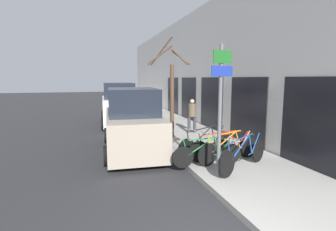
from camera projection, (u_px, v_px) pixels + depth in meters
ground_plane at (122, 128)px, 14.29m from camera, size 80.00×80.00×0.00m
sidewalk_curb at (156, 117)px, 17.67m from camera, size 3.20×32.00×0.15m
building_facade at (181, 70)px, 17.62m from camera, size 0.23×32.00×6.50m
signpost at (220, 105)px, 6.49m from camera, size 0.57×0.11×3.34m
bicycle_0 at (244, 155)px, 7.29m from camera, size 2.17×1.24×0.96m
bicycle_1 at (207, 154)px, 7.55m from camera, size 2.09×0.44×0.86m
bicycle_2 at (230, 149)px, 7.96m from camera, size 2.33×0.69×0.94m
bicycle_3 at (224, 148)px, 8.12m from camera, size 2.37×0.44×0.92m
bicycle_4 at (206, 144)px, 8.50m from camera, size 2.29×1.00×0.99m
parked_car_0 at (132, 123)px, 9.52m from camera, size 2.27×4.88×2.32m
parked_car_1 at (119, 106)px, 14.96m from camera, size 2.17×4.47×2.42m
pedestrian_near at (192, 113)px, 12.18m from camera, size 0.41×0.35×1.56m
street_tree at (171, 95)px, 10.12m from camera, size 1.60×1.37×4.10m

